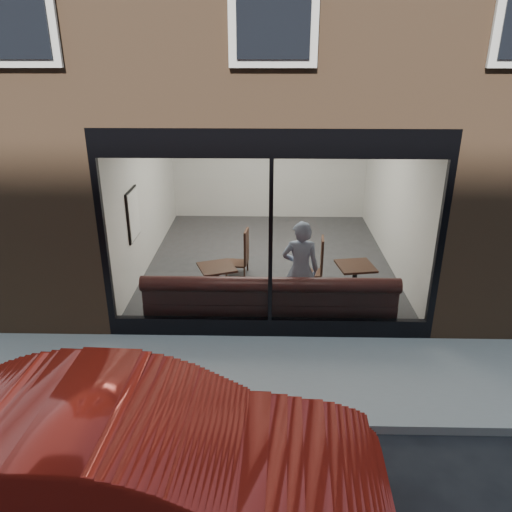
{
  "coord_description": "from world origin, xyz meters",
  "views": [
    {
      "loc": [
        -0.06,
        -4.71,
        4.18
      ],
      "look_at": [
        -0.22,
        2.4,
        1.21
      ],
      "focal_mm": 35.0,
      "sensor_mm": 36.0,
      "label": 1
    }
  ],
  "objects_px": {
    "banquette": "(270,310)",
    "parked_car": "(136,470)",
    "person": "(300,270)",
    "cafe_table_right": "(356,266)",
    "cafe_chair_left": "(237,263)",
    "cafe_table_left": "(217,267)",
    "cafe_chair_right": "(311,273)"
  },
  "relations": [
    {
      "from": "cafe_chair_left",
      "to": "parked_car",
      "type": "xyz_separation_m",
      "value": [
        -0.55,
        -5.74,
        0.5
      ]
    },
    {
      "from": "parked_car",
      "to": "banquette",
      "type": "bearing_deg",
      "value": -15.02
    },
    {
      "from": "cafe_table_right",
      "to": "parked_car",
      "type": "distance_m",
      "value": 5.25
    },
    {
      "from": "cafe_table_left",
      "to": "cafe_table_right",
      "type": "bearing_deg",
      "value": 2.62
    },
    {
      "from": "cafe_table_left",
      "to": "cafe_chair_right",
      "type": "distance_m",
      "value": 1.98
    },
    {
      "from": "person",
      "to": "cafe_table_right",
      "type": "height_order",
      "value": "person"
    },
    {
      "from": "cafe_chair_left",
      "to": "cafe_chair_right",
      "type": "height_order",
      "value": "same"
    },
    {
      "from": "parked_car",
      "to": "cafe_table_right",
      "type": "bearing_deg",
      "value": -28.32
    },
    {
      "from": "cafe_table_left",
      "to": "cafe_table_right",
      "type": "height_order",
      "value": "same"
    },
    {
      "from": "person",
      "to": "cafe_chair_left",
      "type": "height_order",
      "value": "person"
    },
    {
      "from": "person",
      "to": "cafe_table_right",
      "type": "distance_m",
      "value": 1.05
    },
    {
      "from": "person",
      "to": "cafe_chair_right",
      "type": "relative_size",
      "value": 4.5
    },
    {
      "from": "cafe_table_right",
      "to": "cafe_chair_left",
      "type": "relative_size",
      "value": 1.59
    },
    {
      "from": "cafe_chair_right",
      "to": "parked_car",
      "type": "xyz_separation_m",
      "value": [
        -1.98,
        -5.33,
        0.5
      ]
    },
    {
      "from": "banquette",
      "to": "cafe_table_right",
      "type": "distance_m",
      "value": 1.69
    },
    {
      "from": "person",
      "to": "cafe_table_left",
      "type": "distance_m",
      "value": 1.43
    },
    {
      "from": "cafe_table_right",
      "to": "parked_car",
      "type": "bearing_deg",
      "value": -120.45
    },
    {
      "from": "cafe_table_left",
      "to": "cafe_table_right",
      "type": "relative_size",
      "value": 0.97
    },
    {
      "from": "cafe_table_left",
      "to": "cafe_chair_right",
      "type": "relative_size",
      "value": 1.55
    },
    {
      "from": "cafe_chair_right",
      "to": "parked_car",
      "type": "bearing_deg",
      "value": 73.71
    },
    {
      "from": "banquette",
      "to": "cafe_table_left",
      "type": "height_order",
      "value": "cafe_table_left"
    },
    {
      "from": "banquette",
      "to": "cafe_chair_left",
      "type": "relative_size",
      "value": 10.67
    },
    {
      "from": "cafe_chair_left",
      "to": "banquette",
      "type": "bearing_deg",
      "value": 116.47
    },
    {
      "from": "cafe_table_right",
      "to": "person",
      "type": "bearing_deg",
      "value": -158.39
    },
    {
      "from": "banquette",
      "to": "parked_car",
      "type": "height_order",
      "value": "parked_car"
    },
    {
      "from": "banquette",
      "to": "person",
      "type": "bearing_deg",
      "value": 28.94
    },
    {
      "from": "banquette",
      "to": "cafe_table_left",
      "type": "distance_m",
      "value": 1.17
    },
    {
      "from": "banquette",
      "to": "cafe_chair_right",
      "type": "xyz_separation_m",
      "value": [
        0.79,
        1.46,
        0.01
      ]
    },
    {
      "from": "banquette",
      "to": "person",
      "type": "relative_size",
      "value": 2.39
    },
    {
      "from": "cafe_table_left",
      "to": "banquette",
      "type": "bearing_deg",
      "value": -31.41
    },
    {
      "from": "person",
      "to": "cafe_chair_left",
      "type": "relative_size",
      "value": 4.46
    },
    {
      "from": "cafe_table_left",
      "to": "cafe_table_right",
      "type": "xyz_separation_m",
      "value": [
        2.37,
        0.11,
        0.0
      ]
    }
  ]
}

